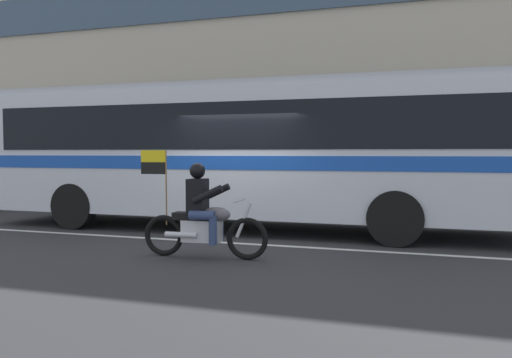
{
  "coord_description": "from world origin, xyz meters",
  "views": [
    {
      "loc": [
        3.6,
        -9.8,
        1.74
      ],
      "look_at": [
        0.63,
        -0.72,
        1.25
      ],
      "focal_mm": 36.29,
      "sensor_mm": 36.0,
      "label": 1
    }
  ],
  "objects": [
    {
      "name": "motorcycle_with_rider",
      "position": [
        0.14,
        -2.03,
        0.67
      ],
      "size": [
        2.19,
        0.64,
        1.78
      ],
      "color": "black",
      "rests_on": "ground_plane"
    },
    {
      "name": "lane_center_stripe",
      "position": [
        0.0,
        -0.6,
        0.0
      ],
      "size": [
        26.6,
        0.14,
        0.01
      ],
      "primitive_type": "cube",
      "color": "silver",
      "rests_on": "ground_plane"
    },
    {
      "name": "fire_hydrant",
      "position": [
        -4.31,
        4.38,
        0.52
      ],
      "size": [
        0.22,
        0.3,
        0.75
      ],
      "color": "gold",
      "rests_on": "sidewalk_curb"
    },
    {
      "name": "ground_plane",
      "position": [
        0.0,
        0.0,
        0.0
      ],
      "size": [
        60.0,
        60.0,
        0.0
      ],
      "primitive_type": "plane",
      "color": "#2B2B2D"
    },
    {
      "name": "office_building_facade",
      "position": [
        0.0,
        7.39,
        5.06
      ],
      "size": [
        28.0,
        0.89,
        10.1
      ],
      "color": "#B2A893",
      "rests_on": "ground_plane"
    },
    {
      "name": "transit_bus",
      "position": [
        -0.23,
        1.19,
        1.88
      ],
      "size": [
        12.1,
        2.68,
        3.22
      ],
      "color": "silver",
      "rests_on": "ground_plane"
    },
    {
      "name": "sidewalk_curb",
      "position": [
        0.0,
        5.1,
        0.07
      ],
      "size": [
        28.0,
        3.8,
        0.15
      ],
      "primitive_type": "cube",
      "color": "#A39E93",
      "rests_on": "ground_plane"
    }
  ]
}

